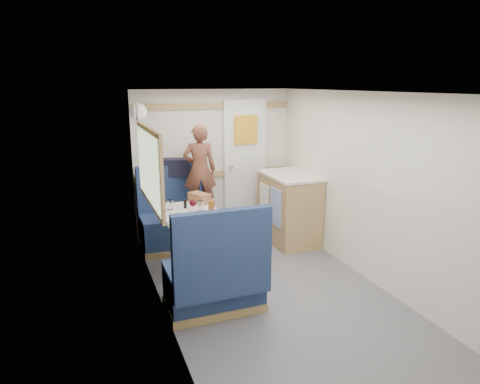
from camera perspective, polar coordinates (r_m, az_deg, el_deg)
name	(u,v)px	position (r m, az deg, el deg)	size (l,w,h in m)	color
floor	(285,305)	(4.29, 5.97, -14.78)	(4.50, 4.50, 0.00)	#515156
ceiling	(291,93)	(3.75, 6.78, 12.99)	(4.50, 4.50, 0.00)	silver
wall_back	(214,163)	(5.94, -3.50, 3.86)	(2.20, 0.02, 2.00)	silver
wall_left	(167,219)	(3.56, -9.69, -3.59)	(0.02, 4.50, 2.00)	silver
wall_right	(387,195)	(4.50, 18.96, -0.37)	(0.02, 4.50, 2.00)	silver
oak_trim_low	(214,174)	(5.95, -3.43, 2.40)	(2.15, 0.02, 0.08)	olive
oak_trim_high	(213,106)	(5.83, -3.56, 11.38)	(2.15, 0.02, 0.08)	olive
side_window	(149,167)	(4.46, -12.09, 3.27)	(0.04, 1.30, 0.72)	#B1C1A3
rear_door	(245,163)	(6.06, 0.66, 3.83)	(0.62, 0.12, 1.86)	white
dinette_table	(192,226)	(4.71, -6.47, -4.50)	(0.62, 0.92, 0.72)	white
bench_far	(175,225)	(5.60, -8.60, -4.36)	(0.90, 0.59, 1.05)	navy
bench_near	(216,282)	(4.04, -3.25, -11.83)	(0.90, 0.59, 1.05)	navy
ledge	(170,177)	(5.68, -9.37, 1.97)	(0.90, 0.14, 0.04)	olive
dome_light	(138,112)	(5.24, -13.41, 10.35)	(0.20, 0.20, 0.20)	white
galley_counter	(289,208)	(5.73, 6.51, -2.09)	(0.57, 0.92, 0.92)	olive
person	(200,170)	(5.39, -5.39, 2.95)	(0.42, 0.27, 1.14)	brown
duffel_bag	(173,167)	(5.67, -8.90, 3.29)	(0.46, 0.22, 0.22)	black
tray	(212,217)	(4.46, -3.79, -3.33)	(0.27, 0.35, 0.02)	white
orange_fruit	(219,213)	(4.44, -2.80, -2.83)	(0.07, 0.07, 0.07)	orange
cheese_block	(199,216)	(4.41, -5.43, -3.23)	(0.10, 0.06, 0.04)	#DDD07F
wine_glass	(193,204)	(4.54, -6.30, -1.57)	(0.08, 0.08, 0.17)	white
tumbler_left	(177,219)	(4.30, -8.37, -3.56)	(0.06, 0.06, 0.10)	white
tumbler_mid	(170,205)	(4.78, -9.30, -1.69)	(0.07, 0.07, 0.11)	white
tumbler_right	(200,206)	(4.69, -5.33, -1.85)	(0.07, 0.07, 0.12)	silver
beer_glass	(211,206)	(4.69, -3.83, -1.86)	(0.07, 0.07, 0.11)	brown
pepper_grinder	(185,204)	(4.81, -7.32, -1.59)	(0.04, 0.04, 0.10)	black
salt_grinder	(190,212)	(4.53, -6.70, -2.63)	(0.04, 0.04, 0.09)	silver
bread_loaf	(200,198)	(5.02, -5.42, -0.79)	(0.14, 0.27, 0.11)	brown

